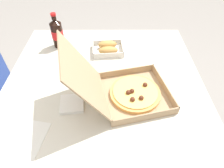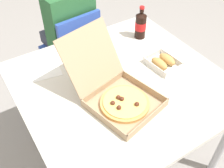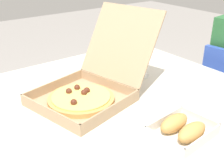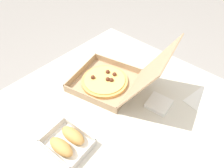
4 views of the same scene
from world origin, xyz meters
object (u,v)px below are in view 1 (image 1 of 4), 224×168
(pizza_box_open, at_px, (126,90))
(paper_menu, at_px, (24,142))
(cola_bottle, at_px, (57,33))
(napkin_pile, at_px, (72,104))
(bread_side_box, at_px, (108,48))

(pizza_box_open, height_order, paper_menu, pizza_box_open)
(cola_bottle, height_order, paper_menu, cola_bottle)
(pizza_box_open, xyz_separation_m, paper_menu, (-0.25, 0.43, -0.05))
(pizza_box_open, distance_m, cola_bottle, 0.62)
(napkin_pile, bearing_deg, cola_bottle, 17.07)
(cola_bottle, relative_size, napkin_pile, 2.04)
(cola_bottle, xyz_separation_m, napkin_pile, (-0.51, -0.16, -0.08))
(cola_bottle, bearing_deg, napkin_pile, -162.93)
(pizza_box_open, bearing_deg, napkin_pile, 101.65)
(cola_bottle, bearing_deg, bread_side_box, -101.85)
(cola_bottle, bearing_deg, paper_menu, 178.84)
(bread_side_box, relative_size, cola_bottle, 0.90)
(bread_side_box, distance_m, napkin_pile, 0.47)
(pizza_box_open, xyz_separation_m, cola_bottle, (0.45, 0.42, 0.05))
(napkin_pile, bearing_deg, paper_menu, 138.93)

